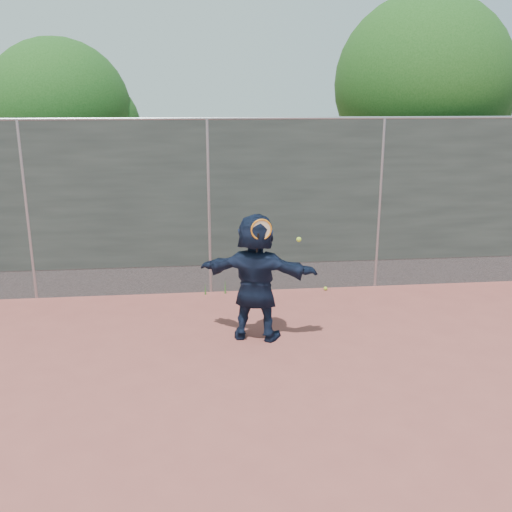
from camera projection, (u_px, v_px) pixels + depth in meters
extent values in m
plane|color=#9E4C42|center=(220.00, 388.00, 6.79)|extent=(80.00, 80.00, 0.00)
imported|color=#121B32|center=(256.00, 277.00, 7.98)|extent=(1.78, 1.03, 1.83)
sphere|color=#AED62F|center=(326.00, 288.00, 10.20)|extent=(0.07, 0.07, 0.07)
cube|color=#38423D|center=(209.00, 194.00, 9.66)|extent=(20.00, 0.04, 2.50)
cube|color=slate|center=(211.00, 278.00, 10.07)|extent=(20.00, 0.03, 0.50)
cylinder|color=gray|center=(207.00, 119.00, 9.32)|extent=(20.00, 0.05, 0.05)
cylinder|color=gray|center=(27.00, 212.00, 9.42)|extent=(0.06, 0.06, 3.00)
cylinder|color=gray|center=(209.00, 209.00, 9.73)|extent=(0.06, 0.06, 3.00)
cylinder|color=gray|center=(379.00, 205.00, 10.04)|extent=(0.06, 0.06, 3.00)
torus|color=orange|center=(261.00, 230.00, 7.60)|extent=(0.29, 0.07, 0.29)
cylinder|color=beige|center=(261.00, 230.00, 7.60)|extent=(0.25, 0.04, 0.25)
cylinder|color=black|center=(257.00, 244.00, 7.67)|extent=(0.05, 0.13, 0.33)
sphere|color=#AED62F|center=(299.00, 239.00, 7.71)|extent=(0.07, 0.07, 0.07)
cylinder|color=#382314|center=(414.00, 194.00, 12.36)|extent=(0.28, 0.28, 2.60)
sphere|color=#23561C|center=(422.00, 84.00, 11.74)|extent=(3.60, 3.60, 3.60)
sphere|color=#23561C|center=(450.00, 102.00, 12.10)|extent=(2.52, 2.52, 2.52)
cylinder|color=#382314|center=(67.00, 203.00, 12.40)|extent=(0.28, 0.28, 2.20)
sphere|color=#23561C|center=(59.00, 112.00, 11.87)|extent=(3.00, 3.00, 3.00)
sphere|color=#23561C|center=(91.00, 126.00, 12.21)|extent=(2.10, 2.10, 2.10)
cone|color=#387226|center=(225.00, 286.00, 10.02)|extent=(0.03, 0.03, 0.26)
cone|color=#387226|center=(242.00, 284.00, 10.06)|extent=(0.03, 0.03, 0.30)
cone|color=#387226|center=(205.00, 288.00, 9.97)|extent=(0.03, 0.03, 0.22)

